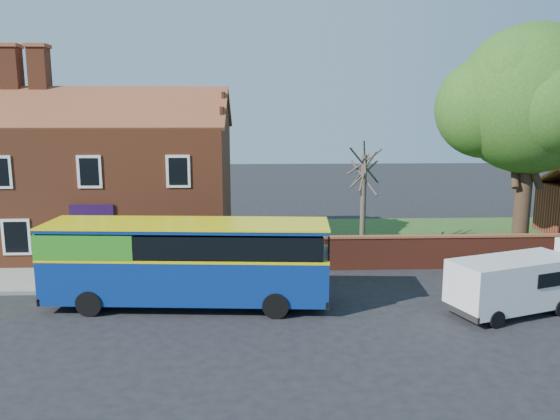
{
  "coord_description": "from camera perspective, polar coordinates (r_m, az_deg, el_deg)",
  "views": [
    {
      "loc": [
        0.55,
        -17.5,
        7.27
      ],
      "look_at": [
        1.55,
        5.0,
        3.21
      ],
      "focal_mm": 35.0,
      "sensor_mm": 36.0,
      "label": 1
    }
  ],
  "objects": [
    {
      "name": "pavement",
      "position": [
        25.48,
        -19.8,
        -6.85
      ],
      "size": [
        18.0,
        3.5,
        0.12
      ],
      "primitive_type": "cube",
      "color": "gray",
      "rests_on": "ground"
    },
    {
      "name": "grass_strip",
      "position": [
        33.73,
        19.21,
        -2.79
      ],
      "size": [
        26.0,
        12.0,
        0.04
      ],
      "primitive_type": "cube",
      "color": "#426B28",
      "rests_on": "ground"
    },
    {
      "name": "bus",
      "position": [
        20.96,
        -10.54,
        -5.03
      ],
      "size": [
        10.72,
        3.46,
        3.21
      ],
      "rotation": [
        0.0,
        0.0,
        -0.08
      ],
      "color": "navy",
      "rests_on": "ground"
    },
    {
      "name": "ground",
      "position": [
        18.96,
        -4.1,
        -12.37
      ],
      "size": [
        120.0,
        120.0,
        0.0
      ],
      "primitive_type": "plane",
      "color": "black",
      "rests_on": "ground"
    },
    {
      "name": "shop_building",
      "position": [
        30.21,
        -17.05,
        2.42
      ],
      "size": [
        12.3,
        8.13,
        10.5
      ],
      "color": "brown",
      "rests_on": "ground"
    },
    {
      "name": "bare_tree",
      "position": [
        28.83,
        8.7,
        1.28
      ],
      "size": [
        2.09,
        2.49,
        5.56
      ],
      "color": "#4C4238",
      "rests_on": "ground"
    },
    {
      "name": "large_tree",
      "position": [
        31.34,
        24.67,
        10.02
      ],
      "size": [
        9.6,
        7.59,
        11.71
      ],
      "color": "black",
      "rests_on": "ground"
    },
    {
      "name": "kerb",
      "position": [
        23.89,
        -21.04,
        -8.03
      ],
      "size": [
        18.0,
        0.15,
        0.14
      ],
      "primitive_type": "cube",
      "color": "slate",
      "rests_on": "ground"
    },
    {
      "name": "van_near",
      "position": [
        21.68,
        23.11,
        -7.03
      ],
      "size": [
        5.04,
        3.33,
        2.06
      ],
      "rotation": [
        0.0,
        0.0,
        0.34
      ],
      "color": "silver",
      "rests_on": "ground"
    },
    {
      "name": "boundary_wall",
      "position": [
        28.23,
        23.77,
        -3.9
      ],
      "size": [
        22.0,
        0.38,
        1.6
      ],
      "color": "maroon",
      "rests_on": "ground"
    }
  ]
}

